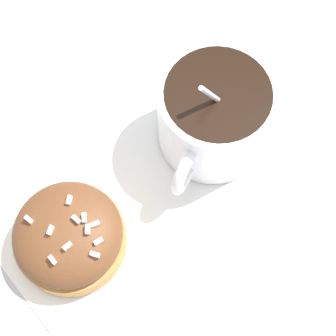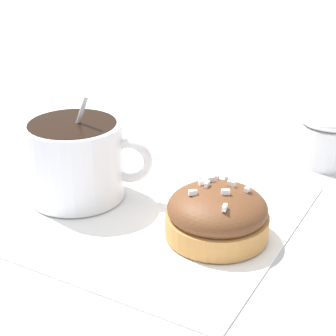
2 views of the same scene
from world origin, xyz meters
name	(u,v)px [view 2 (image 2 of 2)]	position (x,y,z in m)	size (l,w,h in m)	color
ground_plane	(147,211)	(0.00, 0.00, 0.00)	(3.00, 3.00, 0.00)	#B2B2B7
paper_napkin	(147,210)	(0.00, 0.00, 0.00)	(0.27, 0.26, 0.00)	white
coffee_cup	(76,157)	(-0.07, -0.01, 0.04)	(0.12, 0.09, 0.10)	white
frosted_pastry	(217,214)	(0.08, -0.01, 0.02)	(0.09, 0.09, 0.05)	#C18442
sugar_bowl	(329,135)	(0.13, 0.19, 0.03)	(0.07, 0.07, 0.06)	white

